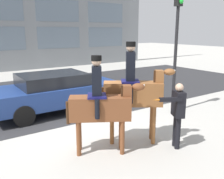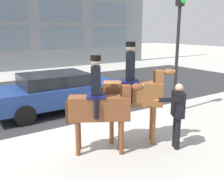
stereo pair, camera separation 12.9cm
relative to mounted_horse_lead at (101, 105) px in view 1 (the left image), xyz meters
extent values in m
plane|color=#B2AFA8|center=(0.51, 1.56, -1.20)|extent=(80.00, 80.00, 0.00)
cube|color=#2D2D30|center=(0.51, 6.31, -1.20)|extent=(25.31, 8.50, 0.01)
cube|color=slate|center=(0.51, 14.39, 1.16)|extent=(3.56, 0.02, 1.67)
cube|color=slate|center=(4.96, 14.39, 1.16)|extent=(3.56, 0.02, 1.67)
cube|color=slate|center=(9.42, 14.39, 1.16)|extent=(3.56, 0.02, 1.67)
cube|color=slate|center=(4.96, 14.39, 3.25)|extent=(3.56, 0.02, 1.67)
cube|color=slate|center=(9.42, 14.39, 3.25)|extent=(3.56, 0.02, 1.67)
cube|color=brown|center=(-0.03, 0.02, -0.07)|extent=(1.47, 1.10, 0.56)
cylinder|color=brown|center=(0.50, -0.11, -0.78)|extent=(0.11, 0.11, 0.85)
cylinder|color=brown|center=(0.35, -0.38, -0.78)|extent=(0.11, 0.11, 0.85)
cylinder|color=brown|center=(-0.40, 0.41, -0.78)|extent=(0.11, 0.11, 0.85)
cylinder|color=brown|center=(-0.55, 0.14, -0.78)|extent=(0.11, 0.11, 0.85)
cube|color=brown|center=(0.52, -0.30, 0.24)|extent=(0.29, 0.31, 0.46)
cube|color=#382314|center=(0.42, -0.24, 0.26)|extent=(0.07, 0.09, 0.41)
ellipsoid|color=brown|center=(0.76, -0.44, 0.42)|extent=(0.37, 0.33, 0.18)
cube|color=silver|center=(0.84, -0.48, 0.44)|extent=(0.12, 0.10, 0.07)
cylinder|color=#382314|center=(-0.69, 0.40, -0.18)|extent=(0.09, 0.09, 0.55)
cube|color=#14144C|center=(-0.09, 0.05, 0.23)|extent=(0.62, 0.63, 0.05)
cube|color=black|center=(-0.09, 0.05, 0.59)|extent=(0.35, 0.39, 0.67)
sphere|color=#D1A889|center=(-0.09, 0.05, 1.03)|extent=(0.22, 0.22, 0.22)
cylinder|color=black|center=(-0.09, 0.05, 1.11)|extent=(0.24, 0.24, 0.12)
cylinder|color=black|center=(0.05, 0.29, -0.02)|extent=(0.11, 0.11, 0.45)
cylinder|color=black|center=(-0.22, -0.18, -0.02)|extent=(0.11, 0.11, 0.45)
cube|color=brown|center=(1.00, 0.06, 0.12)|extent=(1.50, 1.21, 0.61)
cylinder|color=brown|center=(1.53, -0.12, -0.69)|extent=(0.11, 0.11, 1.02)
cylinder|color=brown|center=(1.36, -0.38, -0.69)|extent=(0.11, 0.11, 1.02)
cylinder|color=brown|center=(0.63, 0.49, -0.69)|extent=(0.11, 0.11, 1.02)
cylinder|color=brown|center=(0.46, 0.23, -0.69)|extent=(0.11, 0.11, 1.02)
cube|color=brown|center=(1.55, -0.32, 0.48)|extent=(0.30, 0.31, 0.52)
cube|color=#382314|center=(1.45, -0.25, 0.50)|extent=(0.08, 0.09, 0.47)
ellipsoid|color=brown|center=(1.76, -0.46, 0.69)|extent=(0.35, 0.33, 0.17)
cube|color=silver|center=(1.83, -0.51, 0.71)|extent=(0.11, 0.10, 0.07)
cylinder|color=#382314|center=(0.34, 0.50, 0.02)|extent=(0.09, 0.09, 0.55)
cube|color=#14144C|center=(0.93, 0.10, 0.45)|extent=(0.64, 0.65, 0.05)
cube|color=black|center=(0.93, 0.10, 0.84)|extent=(0.36, 0.39, 0.73)
sphere|color=#D1A889|center=(0.93, 0.10, 1.31)|extent=(0.22, 0.22, 0.22)
cylinder|color=black|center=(0.93, 0.10, 1.39)|extent=(0.24, 0.24, 0.12)
cylinder|color=black|center=(1.09, 0.32, 0.18)|extent=(0.11, 0.11, 0.49)
cylinder|color=black|center=(0.78, -0.13, 0.18)|extent=(0.11, 0.11, 0.49)
cylinder|color=black|center=(1.67, -0.93, -0.79)|extent=(0.13, 0.13, 0.84)
cylinder|color=black|center=(1.74, -0.79, -0.79)|extent=(0.13, 0.13, 0.84)
cube|color=black|center=(1.71, -0.86, -0.05)|extent=(0.38, 0.46, 0.64)
sphere|color=#D1A889|center=(1.71, -0.86, 0.37)|extent=(0.20, 0.20, 0.20)
cube|color=black|center=(1.38, -0.89, 0.13)|extent=(0.53, 0.33, 0.09)
cone|color=orange|center=(1.07, -0.74, 0.13)|extent=(0.18, 0.12, 0.04)
cube|color=navy|center=(0.32, 3.70, -0.54)|extent=(4.62, 1.94, 0.65)
cube|color=black|center=(0.20, 3.70, 0.00)|extent=(2.31, 1.71, 0.43)
cylinder|color=black|center=(1.75, 2.81, -0.87)|extent=(0.67, 0.23, 0.67)
cylinder|color=black|center=(1.75, 4.59, -0.87)|extent=(0.67, 0.23, 0.67)
cylinder|color=black|center=(-1.11, 2.81, -0.87)|extent=(0.67, 0.23, 0.67)
cylinder|color=black|center=(-1.11, 4.59, -0.87)|extent=(0.67, 0.23, 0.67)
cylinder|color=black|center=(3.85, 1.23, 0.66)|extent=(0.11, 0.11, 3.72)
sphere|color=green|center=(3.85, 1.12, 2.66)|extent=(0.15, 0.15, 0.15)
camera|label=1|loc=(-2.97, -4.83, 1.72)|focal=40.00mm
camera|label=2|loc=(-2.86, -4.90, 1.72)|focal=40.00mm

